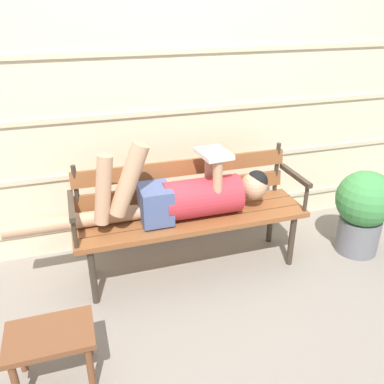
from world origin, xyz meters
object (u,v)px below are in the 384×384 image
reclining_person (181,196)px  footstool (51,342)px  park_bench (189,206)px  potted_plant (363,209)px

reclining_person → footstool: size_ratio=4.14×
park_bench → potted_plant: 1.31m
footstool → reclining_person: bearing=39.1°
park_bench → footstool: size_ratio=3.78×
reclining_person → potted_plant: bearing=-6.5°
reclining_person → footstool: 1.17m
park_bench → footstool: park_bench is taller
potted_plant → park_bench: bearing=170.3°
park_bench → reclining_person: bearing=-139.7°
reclining_person → potted_plant: 1.39m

